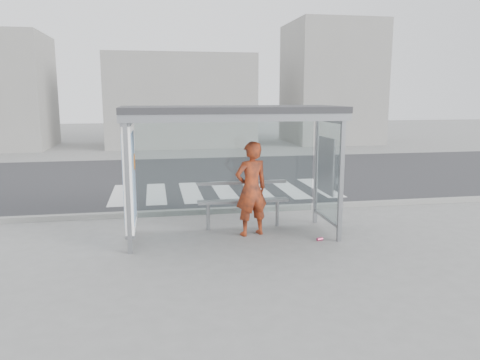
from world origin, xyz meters
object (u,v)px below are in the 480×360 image
person (251,189)px  soda_can (320,239)px  bus_shelter (213,139)px  bench (243,201)px

person → soda_can: bearing=138.1°
bus_shelter → person: (0.76, -0.02, -1.02)m
bench → bus_shelter: bearing=-143.2°
bench → soda_can: 1.86m
person → bench: (-0.06, 0.54, -0.37)m
person → soda_can: 1.69m
bus_shelter → soda_can: size_ratio=35.67×
person → bus_shelter: bearing=-16.6°
bus_shelter → bench: bus_shelter is taller
person → bench: size_ratio=0.99×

